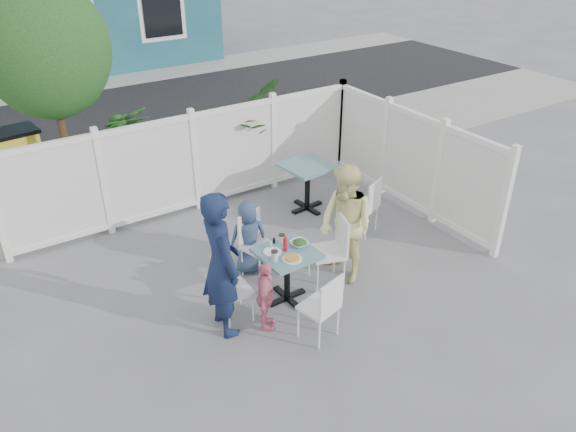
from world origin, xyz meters
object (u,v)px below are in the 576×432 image
man (221,264)px  boy (248,237)px  chair_right (333,245)px  woman (346,225)px  chair_back (255,239)px  main_table (287,263)px  chair_near (324,304)px  utility_cabinet (21,171)px  toddler (265,297)px  chair_left (228,286)px  spare_table (308,175)px

man → boy: (0.83, 0.87, -0.37)m
chair_right → woman: bearing=-68.5°
chair_back → chair_right: bearing=119.1°
main_table → chair_near: bearing=-93.7°
main_table → chair_back: 0.73m
utility_cabinet → toddler: size_ratio=1.40×
chair_left → chair_near: 1.14m
main_table → chair_left: 0.80m
chair_near → utility_cabinet: bearing=97.7°
utility_cabinet → chair_left: utility_cabinet is taller
chair_back → main_table: bearing=76.4°
main_table → chair_left: bearing=177.7°
main_table → chair_near: size_ratio=0.83×
utility_cabinet → chair_near: 5.70m
main_table → chair_left: chair_left is taller
spare_table → chair_near: chair_near is taller
chair_near → toddler: size_ratio=0.96×
utility_cabinet → boy: bearing=-66.3°
man → chair_left: bearing=-49.4°
utility_cabinet → chair_left: 4.63m
chair_near → boy: size_ratio=0.83×
spare_table → chair_right: size_ratio=0.84×
main_table → spare_table: spare_table is taller
chair_right → toddler: size_ratio=1.08×
chair_left → chair_back: bearing=133.4°
main_table → toddler: size_ratio=0.79×
spare_table → chair_left: (-2.37, -1.80, -0.11)m
main_table → chair_right: 0.70m
utility_cabinet → man: 4.68m
utility_cabinet → man: (1.32, -4.48, 0.26)m
utility_cabinet → spare_table: utility_cabinet is taller
utility_cabinet → man: man is taller
chair_left → woman: (1.69, -0.02, 0.30)m
man → toddler: (0.40, -0.27, -0.44)m
utility_cabinet → chair_back: 4.31m
chair_near → toddler: (-0.45, 0.52, -0.05)m
man → chair_near: bearing=-128.8°
chair_right → main_table: bearing=108.2°
chair_left → woman: 1.72m
chair_near → woman: woman is taller
boy → spare_table: bearing=-136.8°
boy → toddler: (-0.43, -1.15, -0.07)m
spare_table → woman: size_ratio=0.51×
utility_cabinet → boy: (2.14, -3.61, -0.11)m
utility_cabinet → chair_right: (2.92, -4.44, -0.06)m
chair_near → toddler: toddler is taller
main_table → woman: size_ratio=0.44×
spare_table → chair_near: bearing=-121.4°
chair_right → boy: bearing=61.5°
main_table → man: 0.96m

